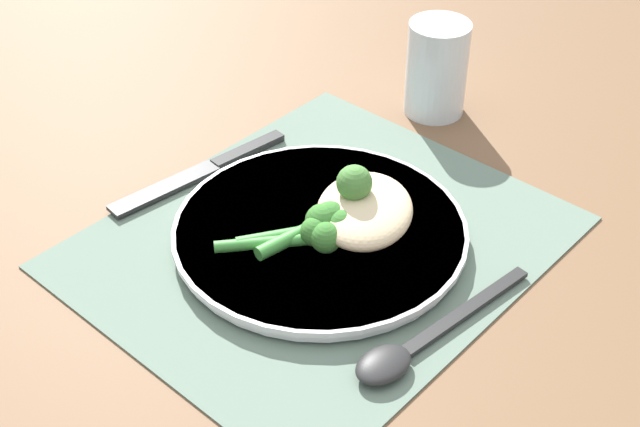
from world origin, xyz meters
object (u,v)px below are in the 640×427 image
(broccoli_stalk_right, at_px, (314,230))
(water_glass, at_px, (437,68))
(plate, at_px, (320,232))
(spoon, at_px, (406,350))
(broccoli_stalk_rear, at_px, (345,204))
(broccoli_stalk_front, at_px, (329,223))
(chicken_fillet, at_px, (365,210))
(knife, at_px, (203,171))

(broccoli_stalk_right, height_order, water_glass, water_glass)
(plate, height_order, spoon, plate)
(broccoli_stalk_rear, relative_size, broccoli_stalk_front, 1.47)
(plate, bearing_deg, broccoli_stalk_front, -105.21)
(broccoli_stalk_rear, xyz_separation_m, water_glass, (0.22, 0.06, 0.02))
(broccoli_stalk_rear, distance_m, spoon, 0.16)
(broccoli_stalk_rear, bearing_deg, broccoli_stalk_front, -63.38)
(broccoli_stalk_rear, height_order, water_glass, water_glass)
(broccoli_stalk_front, xyz_separation_m, broccoli_stalk_right, (-0.02, 0.00, -0.00))
(water_glass, bearing_deg, spoon, -146.97)
(plate, relative_size, broccoli_stalk_rear, 1.96)
(broccoli_stalk_rear, bearing_deg, water_glass, 114.97)
(broccoli_stalk_right, xyz_separation_m, water_glass, (0.27, 0.07, 0.02))
(plate, distance_m, broccoli_stalk_rear, 0.03)
(chicken_fillet, height_order, broccoli_stalk_right, same)
(plate, relative_size, water_glass, 2.54)
(plate, height_order, chicken_fillet, chicken_fillet)
(chicken_fillet, distance_m, broccoli_stalk_right, 0.05)
(broccoli_stalk_rear, distance_m, broccoli_stalk_right, 0.05)
(plate, distance_m, broccoli_stalk_right, 0.03)
(spoon, bearing_deg, broccoli_stalk_rear, -25.71)
(chicken_fillet, bearing_deg, spoon, -127.31)
(plate, relative_size, broccoli_stalk_right, 2.68)
(knife, relative_size, water_glass, 1.95)
(chicken_fillet, relative_size, knife, 0.68)
(broccoli_stalk_right, relative_size, knife, 0.49)
(chicken_fillet, relative_size, broccoli_stalk_front, 1.50)
(chicken_fillet, bearing_deg, broccoli_stalk_front, 158.44)
(knife, xyz_separation_m, water_glass, (0.25, -0.09, 0.04))
(knife, height_order, water_glass, water_glass)
(chicken_fillet, bearing_deg, knife, 99.17)
(plate, relative_size, knife, 1.30)
(water_glass, bearing_deg, knife, 159.44)
(knife, height_order, spoon, spoon)
(broccoli_stalk_right, xyz_separation_m, knife, (0.02, 0.16, -0.02))
(plate, distance_m, broccoli_stalk_front, 0.02)
(broccoli_stalk_right, bearing_deg, knife, -146.33)
(water_glass, bearing_deg, broccoli_stalk_rear, -164.16)
(spoon, bearing_deg, knife, -4.44)
(chicken_fillet, height_order, broccoli_stalk_front, same)
(chicken_fillet, bearing_deg, water_glass, 21.23)
(spoon, distance_m, water_glass, 0.37)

